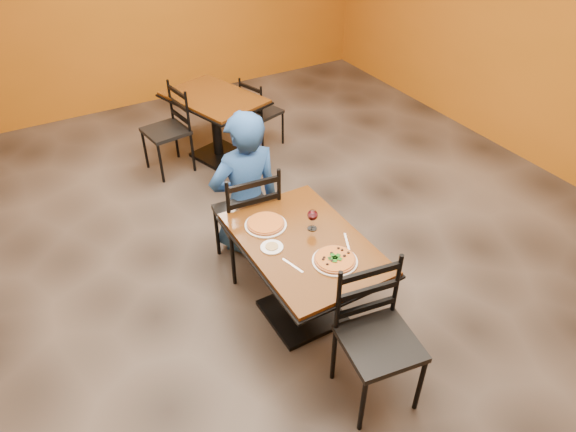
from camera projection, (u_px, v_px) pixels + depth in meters
floor at (272, 276)px, 4.44m from camera, size 7.00×8.00×0.01m
table_main at (304, 262)px, 3.76m from camera, size 0.83×1.23×0.75m
table_second at (215, 113)px, 5.74m from camera, size 1.05×1.28×0.75m
chair_main_near at (380, 344)px, 3.22m from camera, size 0.52×0.52×1.01m
chair_main_far at (246, 215)px, 4.29m from camera, size 0.50×0.50×1.02m
chair_second_left at (166, 132)px, 5.55m from camera, size 0.48×0.48×0.94m
chair_second_right at (262, 112)px, 6.05m from camera, size 0.47×0.47×0.84m
diner at (245, 182)px, 4.41m from camera, size 0.66×0.45×1.33m
plate_main at (335, 261)px, 3.47m from camera, size 0.31×0.31×0.01m
pizza_main at (335, 259)px, 3.46m from camera, size 0.28×0.28×0.02m
plate_far at (266, 225)px, 3.79m from camera, size 0.31×0.31×0.01m
pizza_far at (266, 223)px, 3.78m from camera, size 0.28×0.28×0.02m
side_plate at (272, 247)px, 3.58m from camera, size 0.16×0.16×0.01m
dip at (272, 246)px, 3.58m from camera, size 0.09×0.09×0.01m
wine_glass at (312, 219)px, 3.70m from camera, size 0.08×0.08×0.18m
fork at (293, 265)px, 3.44m from camera, size 0.06×0.19×0.00m
knife at (347, 242)px, 3.63m from camera, size 0.10×0.20×0.00m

